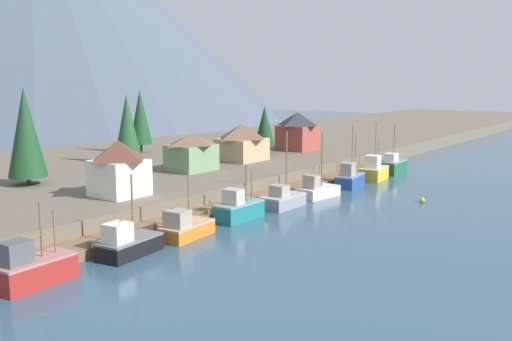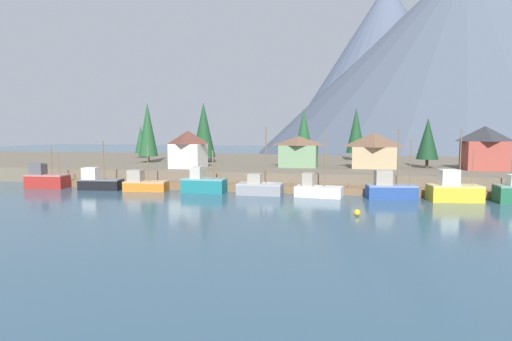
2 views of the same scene
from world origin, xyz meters
The scene contains 22 objects.
ground_plane centered at (0.00, 20.00, -0.50)m, with size 400.00×400.00×1.00m, color #335166.
dock centered at (0.00, 1.99, 0.50)m, with size 80.00×4.00×1.60m.
shoreline_bank centered at (0.00, 32.00, 1.25)m, with size 400.00×56.00×2.50m, color #665B4C.
mountain_central_peak centered at (57.34, 139.55, 40.81)m, with size 172.82×172.82×81.62m, color #475160.
fishing_boat_red centered at (-34.77, -1.78, 1.35)m, with size 6.44×3.24×6.43m.
fishing_boat_black centered at (-25.35, -1.93, 1.18)m, with size 6.54×3.49×7.41m.
fishing_boat_orange centered at (-17.92, -1.93, 1.11)m, with size 6.55×3.48×6.87m.
fishing_boat_teal centered at (-8.73, -1.49, 1.30)m, with size 6.26×2.71×6.16m.
fishing_boat_grey centered at (-0.30, -1.78, 1.02)m, with size 6.28×3.23×9.55m.
fishing_boat_white centered at (7.82, -2.02, 0.99)m, with size 6.56×3.77×8.74m.
fishing_boat_blue centered at (17.26, -2.02, 1.30)m, with size 6.61×3.67×9.14m.
fishing_boat_yellow centered at (24.97, -2.24, 1.41)m, with size 6.66×4.08×9.20m.
fishing_boat_green centered at (33.02, -1.88, 1.30)m, with size 6.38×3.43×8.39m.
house_white centered at (-15.73, 10.61, 5.83)m, with size 5.64×5.70×6.51m.
house_tan centered at (15.99, 17.48, 5.65)m, with size 7.67×6.59×6.16m.
house_green centered at (2.93, 16.73, 5.32)m, with size 6.93×5.53×5.53m.
house_red centered at (33.87, 17.99, 6.22)m, with size 6.63×6.55×7.27m.
conifer_near_left centered at (2.35, 30.17, 8.90)m, with size 4.01×4.01×11.18m.
conifer_near_right centered at (-18.13, 25.54, 9.26)m, with size 4.88×4.88×12.48m.
conifer_back_left centered at (13.11, 39.08, 9.12)m, with size 4.17×4.17×11.66m.
conifer_back_right centered at (25.18, 19.51, 7.60)m, with size 3.74×3.74×8.72m.
channel_buoy centered at (12.96, -14.87, 0.35)m, with size 0.70×0.70×0.70m, color gold.
Camera 1 is at (-58.29, -41.19, 15.81)m, focal length 40.00 mm.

